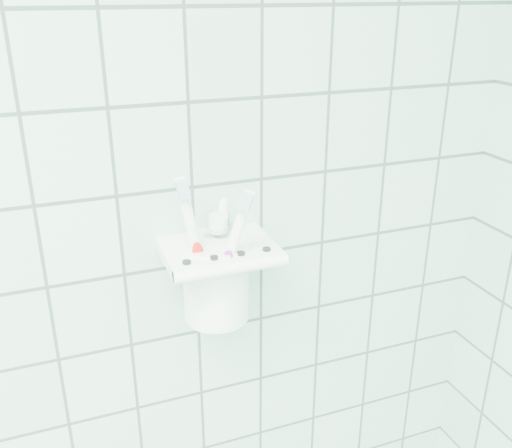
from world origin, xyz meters
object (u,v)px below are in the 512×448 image
holder_bracket (218,251)px  toothbrush_pink (211,247)px  cup (216,277)px  toothpaste_tube (212,252)px  toothbrush_orange (206,250)px  toothbrush_blue (211,235)px

holder_bracket → toothbrush_pink: (-0.01, -0.01, 0.01)m
holder_bracket → toothbrush_pink: toothbrush_pink is taller
cup → toothpaste_tube: bearing=85.9°
cup → toothbrush_orange: size_ratio=0.57×
toothpaste_tube → toothbrush_blue: bearing=-86.6°
toothbrush_blue → toothpaste_tube: (0.01, 0.03, -0.04)m
toothpaste_tube → cup: bearing=-73.9°
toothbrush_pink → toothbrush_blue: size_ratio=0.90×
toothbrush_orange → toothpaste_tube: toothbrush_orange is taller
holder_bracket → cup: (-0.00, 0.00, -0.04)m
holder_bracket → toothbrush_pink: 0.02m
toothbrush_pink → toothpaste_tube: (0.01, 0.03, -0.02)m
toothbrush_orange → cup: bearing=77.5°
toothpaste_tube → toothbrush_pink: bearing=-86.9°
toothbrush_blue → toothpaste_tube: size_ratio=1.65×
holder_bracket → cup: size_ratio=1.27×
cup → toothpaste_tube: toothpaste_tube is taller
cup → toothpaste_tube: (0.00, 0.02, 0.02)m
toothbrush_pink → toothbrush_orange: 0.01m
holder_bracket → toothpaste_tube: (-0.00, 0.03, -0.01)m
holder_bracket → toothbrush_orange: size_ratio=0.73×
toothpaste_tube → toothbrush_orange: bearing=-95.0°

